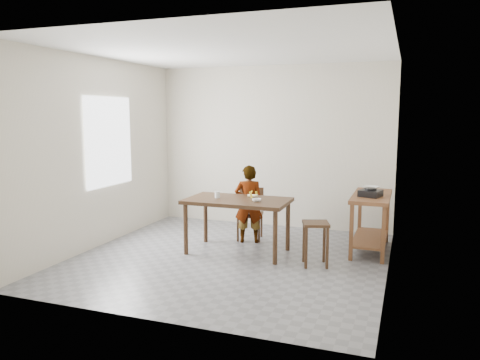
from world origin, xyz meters
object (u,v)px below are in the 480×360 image
(child, at_px, (249,204))
(dining_chair, at_px, (250,214))
(dining_table, at_px, (238,226))
(stool, at_px, (315,244))
(prep_counter, at_px, (371,223))

(child, relative_size, dining_chair, 1.49)
(dining_table, relative_size, stool, 2.51)
(child, xyz_separation_m, dining_chair, (-0.04, 0.16, -0.19))
(dining_table, distance_m, dining_chair, 0.71)
(dining_table, height_order, prep_counter, prep_counter)
(dining_chair, relative_size, stool, 1.39)
(dining_table, bearing_deg, child, 92.40)
(child, bearing_deg, stool, 130.20)
(prep_counter, distance_m, dining_chair, 1.78)
(dining_table, height_order, stool, dining_table)
(stool, bearing_deg, prep_counter, 56.10)
(prep_counter, height_order, stool, prep_counter)
(child, distance_m, stool, 1.39)
(dining_table, distance_m, stool, 1.14)
(child, distance_m, dining_chair, 0.25)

